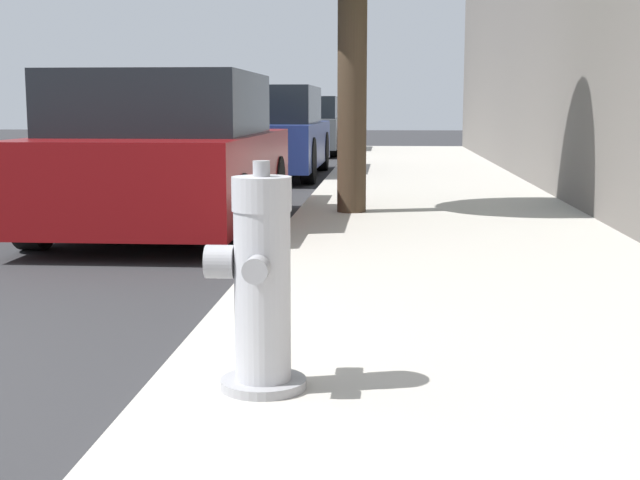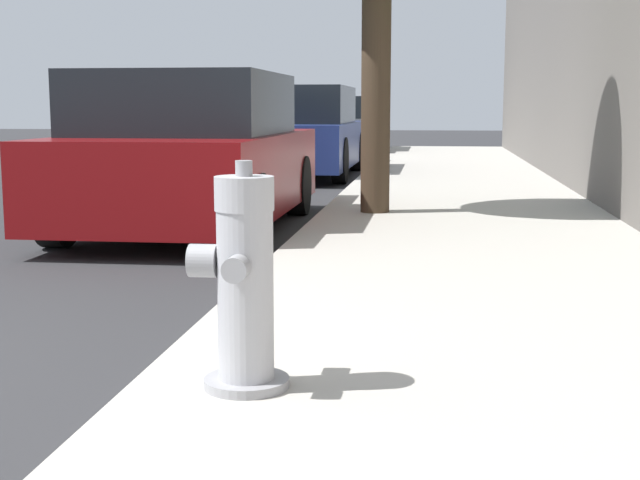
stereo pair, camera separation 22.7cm
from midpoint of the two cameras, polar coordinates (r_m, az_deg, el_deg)
name	(u,v)px [view 1 (the left image)]	position (r m, az deg, el deg)	size (l,w,h in m)	color
sidewalk_slab	(529,417)	(3.24, 11.27, -11.09)	(2.77, 40.00, 0.13)	#B7B2A8
fire_hydrant	(261,286)	(3.20, -5.85, -2.96)	(0.36, 0.37, 0.83)	#97979C
parked_car_near	(167,156)	(8.33, -10.52, 5.31)	(1.82, 3.89, 1.44)	maroon
parked_car_mid	(264,133)	(14.62, -4.04, 6.83)	(1.88, 4.48, 1.46)	navy
parked_car_far	(307,126)	(21.53, -1.17, 7.30)	(1.70, 4.46, 1.37)	#4C5156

